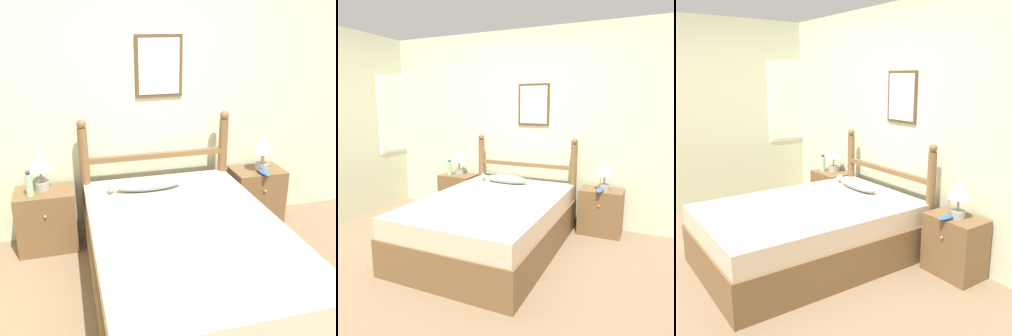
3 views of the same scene
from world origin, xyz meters
The scene contains 10 objects.
wall_back centered at (0.00, 1.73, 1.28)m, with size 6.40×0.08×2.55m.
bed centered at (0.07, 0.56, 0.28)m, with size 1.41×2.06×0.57m.
headboard centered at (0.07, 1.55, 0.62)m, with size 1.41×0.09×1.16m.
nightstand_left centered at (-0.96, 1.50, 0.28)m, with size 0.51×0.37×0.56m.
nightstand_right centered at (1.10, 1.50, 0.28)m, with size 0.51×0.37×0.56m.
table_lamp_left centered at (-0.97, 1.54, 0.80)m, with size 0.20×0.20×0.36m.
table_lamp_right centered at (1.12, 1.47, 0.80)m, with size 0.20×0.20×0.36m.
bottle centered at (-1.07, 1.43, 0.66)m, with size 0.06×0.06×0.23m.
model_boat centered at (1.09, 1.39, 0.58)m, with size 0.08×0.26×0.18m.
fish_pillow centered at (-0.08, 1.26, 0.63)m, with size 0.64×0.16×0.11m.
Camera 1 is at (-0.72, -1.82, 1.96)m, focal length 42.00 mm.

